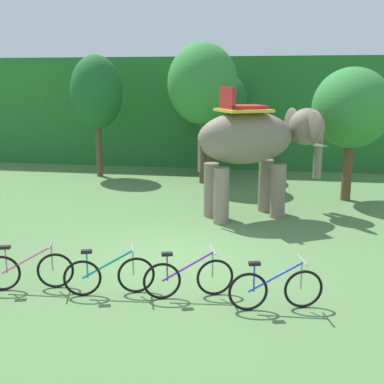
{
  "coord_description": "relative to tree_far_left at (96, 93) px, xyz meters",
  "views": [
    {
      "loc": [
        2.06,
        -10.27,
        3.97
      ],
      "look_at": [
        0.16,
        1.0,
        1.3
      ],
      "focal_mm": 45.1,
      "sensor_mm": 36.0,
      "label": 1
    }
  ],
  "objects": [
    {
      "name": "foliage_hedge",
      "position": [
        5.11,
        5.51,
        -0.97
      ],
      "size": [
        36.0,
        6.0,
        4.97
      ],
      "primitive_type": "cube",
      "color": "#28702D",
      "rests_on": "ground"
    },
    {
      "name": "elephant",
      "position": [
        6.69,
        -5.06,
        -1.26
      ],
      "size": [
        4.09,
        3.16,
        3.78
      ],
      "color": "gray",
      "rests_on": "ground"
    },
    {
      "name": "tree_far_left",
      "position": [
        0.0,
        0.0,
        0.0
      ],
      "size": [
        2.09,
        2.09,
        4.97
      ],
      "color": "brown",
      "rests_on": "ground"
    },
    {
      "name": "bike_teal",
      "position": [
        4.22,
        -10.98,
        -3.07
      ],
      "size": [
        1.64,
        0.68,
        0.92
      ],
      "color": "black",
      "rests_on": "ground"
    },
    {
      "name": "tree_left",
      "position": [
        4.53,
        0.99,
        -0.29
      ],
      "size": [
        3.09,
        3.09,
        4.43
      ],
      "color": "brown",
      "rests_on": "ground"
    },
    {
      "name": "tree_right",
      "position": [
        4.46,
        -0.65,
        0.36
      ],
      "size": [
        2.65,
        2.65,
        5.34
      ],
      "color": "brown",
      "rests_on": "ground"
    },
    {
      "name": "bike_blue",
      "position": [
        7.31,
        -11.08,
        -3.07
      ],
      "size": [
        1.66,
        0.64,
        0.92
      ],
      "color": "black",
      "rests_on": "ground"
    },
    {
      "name": "tree_center_left",
      "position": [
        9.65,
        -2.59,
        -0.41
      ],
      "size": [
        2.56,
        2.56,
        4.38
      ],
      "color": "brown",
      "rests_on": "ground"
    },
    {
      "name": "bike_purple",
      "position": [
        5.71,
        -10.85,
        -3.07
      ],
      "size": [
        1.63,
        0.71,
        0.92
      ],
      "color": "black",
      "rests_on": "ground"
    },
    {
      "name": "ground_plane",
      "position": [
        5.11,
        -8.8,
        -3.46
      ],
      "size": [
        80.0,
        80.0,
        0.0
      ],
      "primitive_type": "plane",
      "color": "#567F47"
    },
    {
      "name": "bike_pink",
      "position": [
        2.61,
        -11.02,
        -3.07
      ],
      "size": [
        1.65,
        0.66,
        0.92
      ],
      "color": "black",
      "rests_on": "ground"
    }
  ]
}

